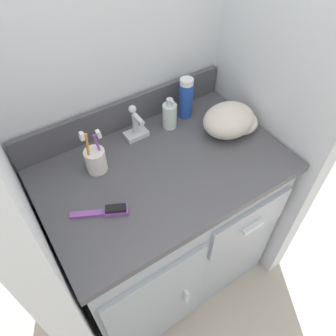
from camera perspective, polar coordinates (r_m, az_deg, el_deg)
ground_plane at (r=1.85m, az=-0.50°, el=-16.96°), size 6.00×6.00×0.00m
wall_back at (r=1.23m, az=-9.88°, el=19.44°), size 1.07×0.08×2.20m
wall_right at (r=1.27m, az=19.24°, el=18.53°), size 0.08×0.65×2.20m
vanity at (r=1.48m, az=-0.58°, el=-10.11°), size 0.89×0.58×0.80m
backsplash at (r=1.31m, az=-7.39°, el=9.43°), size 0.89×0.02×0.12m
sink_faucet at (r=1.26m, az=-5.63°, el=7.16°), size 0.09×0.09×0.14m
toothbrush_cup at (r=1.16m, az=-12.49°, el=1.45°), size 0.07×0.07×0.19m
soap_dispenser at (r=1.30m, az=0.28°, el=9.18°), size 0.06×0.06×0.14m
shaving_cream_can at (r=1.34m, az=3.14°, el=12.03°), size 0.06×0.06×0.17m
hairbrush at (r=1.05m, az=-10.46°, el=-7.41°), size 0.18×0.11×0.03m
hand_towel at (r=1.30m, az=11.04°, el=8.12°), size 0.22×0.18×0.11m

